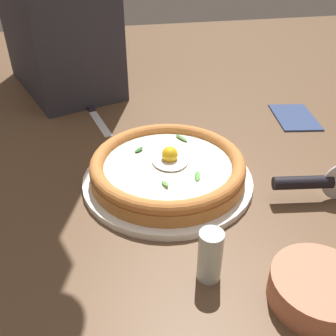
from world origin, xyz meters
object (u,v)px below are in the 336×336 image
object	(u,v)px
side_bowl	(318,289)
pepper_shaker	(210,256)
pizza	(168,168)
folded_napkin	(295,116)
pizza_cutter	(314,182)
table_knife	(92,110)

from	to	relation	value
side_bowl	pepper_shaker	bearing A→B (deg)	-117.75
pizza	folded_napkin	world-z (taller)	pizza
side_bowl	folded_napkin	size ratio (longest dim) A/B	0.85
side_bowl	pizza_cutter	world-z (taller)	pizza_cutter
pizza	side_bowl	distance (m)	0.31
side_bowl	pizza	bearing A→B (deg)	-155.40
side_bowl	table_knife	size ratio (longest dim) A/B	0.54
folded_napkin	pepper_shaker	xyz separation A→B (m)	(0.41, -0.34, 0.03)
side_bowl	pepper_shaker	size ratio (longest dim) A/B	1.55
pizza	folded_napkin	bearing A→B (deg)	119.44
pizza	table_knife	xyz separation A→B (m)	(-0.33, -0.12, -0.03)
table_knife	folded_napkin	xyz separation A→B (m)	(0.14, 0.47, 0.00)
table_knife	folded_napkin	bearing A→B (deg)	73.76
side_bowl	table_knife	world-z (taller)	side_bowl
table_knife	folded_napkin	size ratio (longest dim) A/B	1.56
side_bowl	folded_napkin	distance (m)	0.53
table_knife	pepper_shaker	xyz separation A→B (m)	(0.55, 0.13, 0.03)
table_knife	pepper_shaker	size ratio (longest dim) A/B	2.86
table_knife	pizza	bearing A→B (deg)	20.20
pizza_cutter	folded_napkin	bearing A→B (deg)	156.88
table_knife	folded_napkin	world-z (taller)	table_knife
pizza_cutter	folded_napkin	world-z (taller)	pizza_cutter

